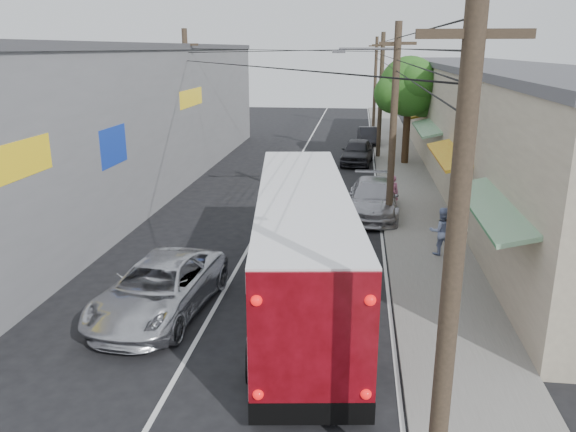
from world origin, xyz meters
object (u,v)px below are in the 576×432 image
Objects in this scene: parked_car_mid at (357,151)px; parked_car_far at (368,136)px; coach_bus at (302,244)px; parked_suv at (373,198)px; pedestrian_far at (441,231)px; jeepney at (159,288)px; pedestrian_near at (392,193)px.

parked_car_far is at bearing 89.30° from parked_car_mid.
coach_bus is 2.26× the size of parked_suv.
coach_bus is 6.05m from pedestrian_far.
jeepney is at bearing -98.45° from parked_car_mid.
pedestrian_far reaches higher than jeepney.
pedestrian_far is at bearing -64.45° from parked_suv.
jeepney is 29.89m from parked_car_far.
jeepney is 1.17× the size of parked_car_mid.
pedestrian_near is (0.80, -18.65, 0.30)m from parked_car_far.
parked_suv is at bearing 68.78° from coach_bus.
pedestrian_near is at bearing 64.64° from coach_bus.
coach_bus is 2.60× the size of parked_car_mid.
jeepney is 12.62m from pedestrian_near.
pedestrian_near is at bearing 21.73° from parked_suv.
parked_car_mid reaches higher than parked_suv.
jeepney is at bearing -168.63° from coach_bus.
jeepney is 1.38× the size of parked_car_far.
pedestrian_far reaches higher than parked_car_far.
jeepney is 11.95m from parked_suv.
parked_car_mid is 2.79× the size of pedestrian_near.
parked_car_far is at bearing -96.37° from pedestrian_near.
parked_car_mid is 11.21m from pedestrian_near.
parked_car_far is at bearing 83.93° from jeepney.
jeepney is 22.35m from parked_car_mid.
coach_bus reaches higher than parked_car_mid.
coach_bus is 6.99× the size of pedestrian_far.
parked_car_far is (6.00, 29.28, -0.10)m from jeepney.
parked_car_mid is at bearing -90.80° from pedestrian_near.
parked_suv is (2.20, 9.03, -0.97)m from coach_bus.
jeepney reaches higher than parked_car_far.
parked_suv is at bearing -81.06° from parked_car_mid.
pedestrian_near is 5.45m from pedestrian_far.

